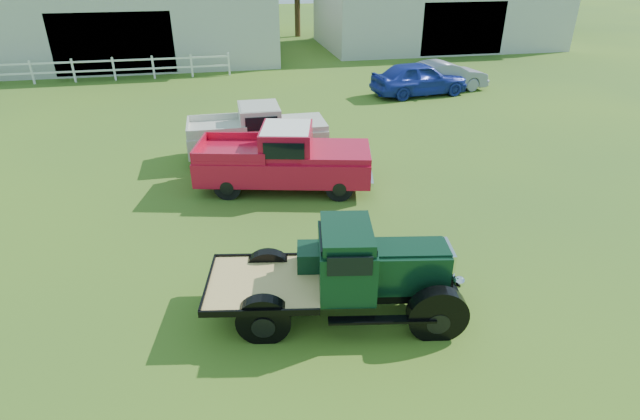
{
  "coord_description": "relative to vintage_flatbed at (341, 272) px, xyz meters",
  "views": [
    {
      "loc": [
        -1.8,
        -8.39,
        6.18
      ],
      "look_at": [
        0.2,
        1.2,
        1.05
      ],
      "focal_mm": 28.0,
      "sensor_mm": 36.0,
      "label": 1
    }
  ],
  "objects": [
    {
      "name": "fence_rail",
      "position": [
        -8.12,
        21.04,
        -0.32
      ],
      "size": [
        14.2,
        0.16,
        1.2
      ],
      "primitive_type": null,
      "color": "white",
      "rests_on": "ground"
    },
    {
      "name": "misc_car_grey",
      "position": [
        9.02,
        15.48,
        -0.22
      ],
      "size": [
        4.4,
        1.98,
        1.4
      ],
      "primitive_type": "imported",
      "rotation": [
        0.0,
        0.0,
        1.69
      ],
      "color": "gray",
      "rests_on": "ground"
    },
    {
      "name": "red_pickup",
      "position": [
        -0.24,
        5.84,
        0.0
      ],
      "size": [
        5.39,
        3.07,
        1.85
      ],
      "primitive_type": null,
      "rotation": [
        0.0,
        0.0,
        -0.23
      ],
      "color": "#B80E2C",
      "rests_on": "ground"
    },
    {
      "name": "shed_left",
      "position": [
        -7.12,
        27.04,
        1.88
      ],
      "size": [
        18.8,
        10.2,
        5.6
      ],
      "primitive_type": null,
      "color": "gray",
      "rests_on": "ground"
    },
    {
      "name": "vintage_flatbed",
      "position": [
        0.0,
        0.0,
        0.0
      ],
      "size": [
        4.92,
        2.63,
        1.85
      ],
      "primitive_type": null,
      "rotation": [
        0.0,
        0.0,
        -0.17
      ],
      "color": "black",
      "rests_on": "ground"
    },
    {
      "name": "ground",
      "position": [
        -0.12,
        1.04,
        -0.92
      ],
      "size": [
        120.0,
        120.0,
        0.0
      ],
      "primitive_type": "plane",
      "color": "#375921"
    },
    {
      "name": "white_pickup",
      "position": [
        -0.74,
        8.44,
        -0.07
      ],
      "size": [
        4.66,
        1.82,
        1.71
      ],
      "primitive_type": null,
      "rotation": [
        0.0,
        0.0,
        -0.0
      ],
      "color": "#BBBAAC",
      "rests_on": "ground"
    },
    {
      "name": "misc_car_blue",
      "position": [
        7.52,
        14.95,
        -0.15
      ],
      "size": [
        4.75,
        2.35,
        1.56
      ],
      "primitive_type": "imported",
      "rotation": [
        0.0,
        0.0,
        1.69
      ],
      "color": "#1A2C9B",
      "rests_on": "ground"
    },
    {
      "name": "shed_right",
      "position": [
        13.88,
        28.04,
        1.68
      ],
      "size": [
        16.8,
        9.2,
        5.2
      ],
      "primitive_type": null,
      "color": "gray",
      "rests_on": "ground"
    }
  ]
}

